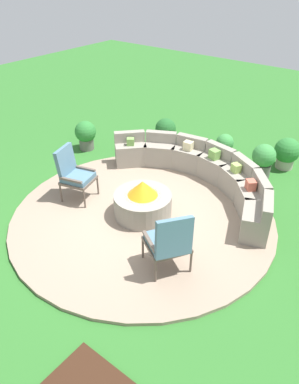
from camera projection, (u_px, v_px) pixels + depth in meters
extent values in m
plane|color=#2D6B28|center=(143.00, 217.00, 6.86)|extent=(24.00, 24.00, 0.00)
cylinder|color=gray|center=(143.00, 215.00, 6.85)|extent=(4.83, 4.83, 0.06)
cylinder|color=gray|center=(143.00, 205.00, 6.71)|extent=(1.06, 1.06, 0.43)
cylinder|color=black|center=(143.00, 196.00, 6.61)|extent=(0.69, 0.69, 0.06)
cone|color=orange|center=(143.00, 188.00, 6.52)|extent=(0.55, 0.55, 0.28)
cube|color=gray|center=(255.00, 222.00, 6.22)|extent=(0.67, 0.80, 0.50)
cube|color=gray|center=(268.00, 206.00, 5.99)|extent=(0.40, 0.69, 0.23)
cube|color=gray|center=(251.00, 200.00, 6.77)|extent=(0.79, 0.81, 0.50)
cube|color=gray|center=(262.00, 183.00, 6.58)|extent=(0.57, 0.62, 0.23)
cube|color=gray|center=(236.00, 182.00, 7.32)|extent=(0.82, 0.73, 0.50)
cube|color=gray|center=(245.00, 165.00, 7.17)|extent=(0.67, 0.48, 0.23)
cube|color=gray|center=(214.00, 168.00, 7.80)|extent=(0.75, 0.57, 0.50)
cube|color=gray|center=(221.00, 151.00, 7.68)|extent=(0.70, 0.29, 0.23)
cube|color=gray|center=(188.00, 159.00, 8.15)|extent=(0.74, 0.54, 0.50)
cube|color=gray|center=(192.00, 141.00, 8.06)|extent=(0.70, 0.26, 0.23)
cube|color=gray|center=(160.00, 154.00, 8.34)|extent=(0.81, 0.71, 0.50)
cube|color=gray|center=(161.00, 137.00, 8.26)|extent=(0.68, 0.46, 0.23)
cube|color=gray|center=(131.00, 154.00, 8.35)|extent=(0.79, 0.81, 0.50)
cube|color=gray|center=(129.00, 136.00, 8.27)|extent=(0.58, 0.61, 0.23)
cube|color=beige|center=(188.00, 146.00, 7.93)|extent=(0.20, 0.18, 0.19)
cube|color=#70A34C|center=(214.00, 154.00, 7.58)|extent=(0.24, 0.22, 0.20)
cube|color=#70A34C|center=(130.00, 142.00, 8.13)|extent=(0.21, 0.21, 0.16)
cube|color=#93B756|center=(236.00, 168.00, 7.12)|extent=(0.21, 0.20, 0.17)
cube|color=#BC5B47|center=(251.00, 185.00, 6.59)|extent=(0.23, 0.23, 0.18)
cylinder|color=brown|center=(98.00, 186.00, 7.30)|extent=(0.04, 0.04, 0.38)
cylinder|color=brown|center=(84.00, 199.00, 6.91)|extent=(0.04, 0.04, 0.38)
cylinder|color=brown|center=(75.00, 181.00, 7.47)|extent=(0.04, 0.04, 0.38)
cylinder|color=brown|center=(61.00, 193.00, 7.08)|extent=(0.04, 0.04, 0.38)
cube|color=brown|center=(78.00, 180.00, 7.08)|extent=(0.68, 0.67, 0.05)
cube|color=slate|center=(78.00, 177.00, 7.04)|extent=(0.63, 0.62, 0.09)
cube|color=slate|center=(66.00, 163.00, 6.97)|extent=(0.26, 0.54, 0.64)
cube|color=brown|center=(84.00, 168.00, 7.19)|extent=(0.47, 0.17, 0.04)
cube|color=brown|center=(71.00, 180.00, 6.81)|extent=(0.47, 0.17, 0.04)
cylinder|color=brown|center=(143.00, 248.00, 5.76)|extent=(0.04, 0.04, 0.38)
cylinder|color=brown|center=(176.00, 240.00, 5.93)|extent=(0.04, 0.04, 0.38)
cylinder|color=brown|center=(155.00, 272.00, 5.33)|extent=(0.04, 0.04, 0.38)
cylinder|color=brown|center=(191.00, 262.00, 5.50)|extent=(0.04, 0.04, 0.38)
cube|color=brown|center=(167.00, 244.00, 5.51)|extent=(0.81, 0.82, 0.05)
cube|color=slate|center=(167.00, 241.00, 5.48)|extent=(0.75, 0.75, 0.09)
cube|color=slate|center=(174.00, 238.00, 5.14)|extent=(0.40, 0.59, 0.64)
cube|color=brown|center=(150.00, 242.00, 5.36)|extent=(0.45, 0.30, 0.04)
cube|color=brown|center=(184.00, 233.00, 5.52)|extent=(0.45, 0.30, 0.04)
cylinder|color=#605B56|center=(261.00, 170.00, 8.06)|extent=(0.38, 0.38, 0.29)
sphere|color=#3D8E42|center=(264.00, 156.00, 7.87)|extent=(0.50, 0.50, 0.50)
sphere|color=#E55638|center=(267.00, 153.00, 7.79)|extent=(0.17, 0.17, 0.17)
cylinder|color=#A89E8E|center=(284.00, 163.00, 8.40)|extent=(0.38, 0.38, 0.22)
sphere|color=#2D7A33|center=(287.00, 150.00, 8.22)|extent=(0.57, 0.57, 0.57)
cylinder|color=brown|center=(223.00, 155.00, 8.63)|extent=(0.31, 0.31, 0.31)
sphere|color=#3D8E42|center=(225.00, 143.00, 8.46)|extent=(0.41, 0.41, 0.41)
sphere|color=yellow|center=(227.00, 140.00, 8.39)|extent=(0.14, 0.14, 0.14)
cylinder|color=#605B56|center=(87.00, 144.00, 9.19)|extent=(0.35, 0.35, 0.27)
sphere|color=#2D7A33|center=(85.00, 132.00, 9.01)|extent=(0.52, 0.52, 0.52)
cylinder|color=brown|center=(165.00, 141.00, 9.31)|extent=(0.37, 0.37, 0.27)
sphere|color=#236028|center=(166.00, 129.00, 9.12)|extent=(0.51, 0.51, 0.51)
sphere|color=#E55638|center=(167.00, 126.00, 9.04)|extent=(0.17, 0.17, 0.17)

